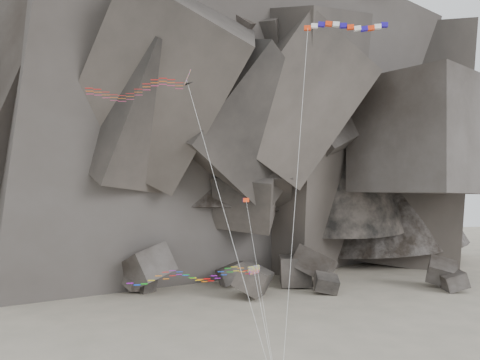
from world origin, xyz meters
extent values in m
cube|color=#47423F|center=(39.95, 29.37, 1.28)|extent=(4.89, 4.93, 3.59)
cube|color=#47423F|center=(18.28, 37.11, 2.06)|extent=(10.16, 9.81, 7.80)
cube|color=#47423F|center=(-10.70, 36.51, 2.53)|extent=(10.07, 10.03, 8.66)
cube|color=#47423F|center=(15.00, 38.17, 2.47)|extent=(6.59, 7.74, 5.27)
cube|color=#47423F|center=(3.83, 38.94, 1.42)|extent=(5.85, 4.67, 4.60)
cube|color=#47423F|center=(-11.14, 37.50, 1.05)|extent=(4.27, 4.55, 2.82)
cube|color=#47423F|center=(-12.80, 37.50, 1.36)|extent=(5.42, 5.22, 4.38)
cube|color=#47423F|center=(5.95, 30.59, 1.98)|extent=(7.61, 7.25, 5.97)
cube|color=#47423F|center=(39.60, 32.06, 1.65)|extent=(6.13, 6.82, 5.58)
cube|color=#47423F|center=(18.20, 31.01, 1.13)|extent=(4.57, 4.42, 3.68)
cylinder|color=silver|center=(-3.05, -3.86, 14.65)|extent=(6.43, 9.18, 26.05)
cube|color=red|center=(5.11, 0.38, 32.91)|extent=(0.70, 0.55, 0.41)
cube|color=white|center=(5.73, 0.20, 33.08)|extent=(0.73, 0.56, 0.46)
cube|color=#1D0D99|center=(6.36, -0.02, 33.19)|extent=(0.75, 0.56, 0.49)
cube|color=red|center=(6.98, -0.26, 33.20)|extent=(0.75, 0.56, 0.49)
cube|color=white|center=(7.61, -0.50, 33.11)|extent=(0.74, 0.56, 0.47)
cube|color=#1D0D99|center=(8.23, -0.73, 32.95)|extent=(0.71, 0.55, 0.42)
cube|color=red|center=(8.86, -0.92, 32.77)|extent=(0.72, 0.56, 0.45)
cube|color=white|center=(9.48, -1.07, 32.65)|extent=(0.75, 0.56, 0.48)
cube|color=#1D0D99|center=(10.11, -1.18, 32.61)|extent=(0.75, 0.56, 0.49)
cube|color=red|center=(10.73, -1.26, 32.68)|extent=(0.74, 0.56, 0.48)
cube|color=white|center=(11.35, -1.34, 32.82)|extent=(0.72, 0.56, 0.44)
cube|color=#1D0D99|center=(11.98, -1.42, 33.00)|extent=(0.72, 0.56, 0.44)
cylinder|color=silver|center=(2.63, -4.11, 17.27)|extent=(5.00, 8.67, 31.28)
cube|color=#E7F90D|center=(0.17, 1.53, 10.10)|extent=(1.22, 0.74, 0.68)
cube|color=#0CB219|center=(0.17, 1.37, 9.84)|extent=(1.02, 0.57, 0.46)
cylinder|color=silver|center=(0.16, -3.45, 5.87)|extent=(0.06, 9.98, 8.49)
cube|color=red|center=(-0.64, 1.21, 16.66)|extent=(0.60, 0.19, 0.39)
cube|color=#1D0D99|center=(-0.84, 1.22, 16.66)|extent=(0.23, 0.10, 0.40)
cylinder|color=silver|center=(-0.24, -3.61, 9.15)|extent=(0.81, 9.66, 15.04)
camera|label=1|loc=(-8.59, -42.01, 18.38)|focal=35.00mm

